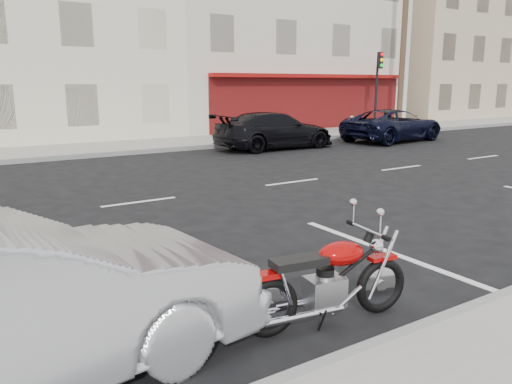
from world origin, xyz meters
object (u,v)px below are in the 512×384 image
Objects in this scene: traffic_light at (378,81)px; motorcycle at (383,273)px; suv_far at (393,125)px; car_far at (275,130)px; fire_hydrant at (352,123)px; utility_pole at (404,38)px.

motorcycle is (-15.06, -14.71, -2.11)m from traffic_light.
traffic_light is 4.52m from suv_far.
motorcycle is 0.40× the size of car_far.
car_far reaches higher than fire_hydrant.
fire_hydrant is at bearing -66.78° from car_far.
fire_hydrant is at bearing 173.64° from traffic_light.
motorcycle is at bearing -138.72° from utility_pole.
car_far is at bearing -161.72° from traffic_light.
car_far is (-6.63, -2.85, 0.16)m from fire_hydrant.
suv_far reaches higher than fire_hydrant.
utility_pole is 1.84× the size of suv_far.
fire_hydrant is at bearing -178.36° from utility_pole.
utility_pole is 1.88× the size of car_far.
fire_hydrant is 0.15× the size of car_far.
motorcycle is 13.88m from car_far.
motorcycle is at bearing -132.35° from fire_hydrant.
fire_hydrant is (-3.50, -0.10, -4.21)m from utility_pole.
suv_far is at bearing -96.53° from car_far.
car_far is at bearing -156.71° from fire_hydrant.
traffic_light reaches higher than fire_hydrant.
motorcycle is (-17.06, -14.98, -4.30)m from utility_pole.
utility_pole is 11.30m from car_far.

